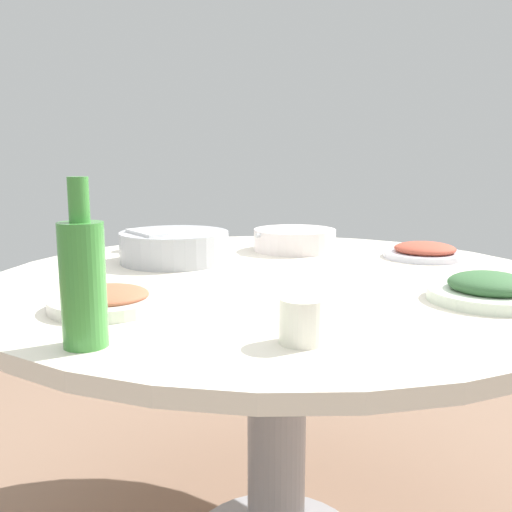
% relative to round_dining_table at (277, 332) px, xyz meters
% --- Properties ---
extents(round_dining_table, '(1.40, 1.40, 0.76)m').
position_rel_round_dining_table_xyz_m(round_dining_table, '(0.00, 0.00, 0.00)').
color(round_dining_table, '#99999E').
rests_on(round_dining_table, ground).
extents(rice_bowl, '(0.30, 0.30, 0.09)m').
position_rel_round_dining_table_xyz_m(rice_bowl, '(-0.33, -0.02, 0.19)').
color(rice_bowl, '#B2B5BA').
rests_on(rice_bowl, round_dining_table).
extents(soup_bowl, '(0.25, 0.26, 0.07)m').
position_rel_round_dining_table_xyz_m(soup_bowl, '(-0.18, 0.34, 0.17)').
color(soup_bowl, silver).
rests_on(soup_bowl, round_dining_table).
extents(dish_greens, '(0.24, 0.24, 0.06)m').
position_rel_round_dining_table_xyz_m(dish_greens, '(0.48, 0.07, 0.16)').
color(dish_greens, silver).
rests_on(dish_greens, round_dining_table).
extents(dish_tofu_braise, '(0.22, 0.22, 0.04)m').
position_rel_round_dining_table_xyz_m(dish_tofu_braise, '(-0.08, -0.44, 0.16)').
color(dish_tofu_braise, silver).
rests_on(dish_tofu_braise, round_dining_table).
extents(dish_stirfry, '(0.23, 0.23, 0.04)m').
position_rel_round_dining_table_xyz_m(dish_stirfry, '(0.18, 0.46, 0.16)').
color(dish_stirfry, silver).
rests_on(dish_stirfry, round_dining_table).
extents(green_bottle, '(0.07, 0.07, 0.26)m').
position_rel_round_dining_table_xyz_m(green_bottle, '(0.07, -0.60, 0.25)').
color(green_bottle, '#41903B').
rests_on(green_bottle, round_dining_table).
extents(tea_cup_far, '(0.07, 0.07, 0.07)m').
position_rel_round_dining_table_xyz_m(tea_cup_far, '(0.33, -0.38, 0.18)').
color(tea_cup_far, white).
rests_on(tea_cup_far, round_dining_table).
extents(tea_cup_side, '(0.08, 0.08, 0.06)m').
position_rel_round_dining_table_xyz_m(tea_cup_side, '(-0.56, 0.05, 0.17)').
color(tea_cup_side, white).
rests_on(tea_cup_side, round_dining_table).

